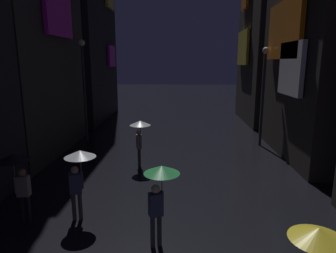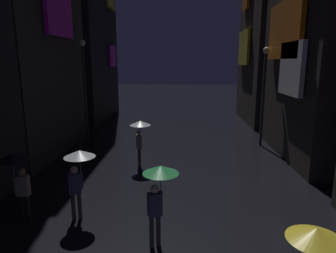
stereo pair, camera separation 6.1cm
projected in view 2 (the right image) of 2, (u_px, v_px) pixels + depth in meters
The scene contains 9 objects.
building_right_mid at pixel (333, 10), 13.77m from camera, with size 4.25×7.64×13.86m.
building_right_far at pixel (276, 27), 22.24m from camera, with size 4.25×7.07×14.31m.
pedestrian_far_right_yellow at pixel (316, 253), 4.71m from camera, with size 0.90×0.90×2.12m.
pedestrian_near_crossing_green at pixel (159, 184), 7.37m from camera, with size 0.90×0.90×2.12m.
pedestrian_foreground_right_clear at pixel (140, 131), 13.04m from camera, with size 0.90×0.90×2.12m.
pedestrian_foreground_left_clear at pixel (78, 166), 8.65m from camera, with size 0.90×0.90×2.12m.
pedestrian_midstreet_centre_black at pixel (16, 169), 8.39m from camera, with size 0.90×0.90×2.12m.
streetlamp_left_far at pixel (84, 80), 17.02m from camera, with size 0.36×0.36×5.82m.
streetlamp_right_far at pixel (264, 85), 16.15m from camera, with size 0.36×0.36×5.37m.
Camera 2 is at (0.57, -2.12, 4.61)m, focal length 32.00 mm.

